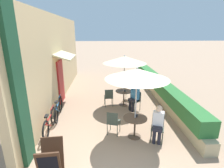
{
  "coord_description": "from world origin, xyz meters",
  "views": [
    {
      "loc": [
        -0.3,
        -3.58,
        3.48
      ],
      "look_at": [
        0.15,
        4.51,
        1.0
      ],
      "focal_mm": 28.0,
      "sensor_mm": 36.0,
      "label": 1
    }
  ],
  "objects": [
    {
      "name": "cafe_facade_wall",
      "position": [
        -2.54,
        5.34,
        2.09
      ],
      "size": [
        0.98,
        10.94,
        4.2
      ],
      "color": "#D6B784",
      "rests_on": "ground_plane"
    },
    {
      "name": "seated_patron_mid_right",
      "position": [
        1.09,
        3.63,
        0.69
      ],
      "size": [
        0.51,
        0.49,
        1.25
      ],
      "rotation": [
        0.0,
        0.0,
        8.45
      ],
      "color": "#23232D",
      "rests_on": "ground_plane"
    },
    {
      "name": "planter_hedge",
      "position": [
        2.75,
        5.37,
        0.54
      ],
      "size": [
        0.6,
        9.94,
        1.01
      ],
      "color": "tan",
      "rests_on": "ground_plane"
    },
    {
      "name": "cafe_chair_near_left",
      "position": [
        0.03,
        1.75,
        0.52
      ],
      "size": [
        0.51,
        0.51,
        0.87
      ],
      "rotation": [
        0.0,
        0.0,
        5.93
      ],
      "color": "#384238",
      "rests_on": "ground_plane"
    },
    {
      "name": "cafe_chair_near_right",
      "position": [
        1.47,
        1.38,
        0.52
      ],
      "size": [
        0.51,
        0.51,
        0.87
      ],
      "rotation": [
        0.0,
        0.0,
        9.07
      ],
      "color": "#384238",
      "rests_on": "ground_plane"
    },
    {
      "name": "coffee_cup_mid",
      "position": [
        0.73,
        4.14,
        0.77
      ],
      "size": [
        0.07,
        0.07,
        0.09
      ],
      "color": "#232328",
      "rests_on": "patio_table_mid"
    },
    {
      "name": "cafe_chair_mid_back",
      "position": [
        0.96,
        4.96,
        0.52
      ],
      "size": [
        0.53,
        0.53,
        0.87
      ],
      "rotation": [
        0.0,
        0.0,
        10.55
      ],
      "color": "#384238",
      "rests_on": "ground_plane"
    },
    {
      "name": "patio_table_mid",
      "position": [
        0.71,
        4.26,
        0.53
      ],
      "size": [
        0.8,
        0.8,
        0.72
      ],
      "color": "brown",
      "rests_on": "ground_plane"
    },
    {
      "name": "cafe_chair_mid_left",
      "position": [
        -0.03,
        4.13,
        0.52
      ],
      "size": [
        0.43,
        0.43,
        0.87
      ],
      "rotation": [
        0.0,
        0.0,
        6.36
      ],
      "color": "#384238",
      "rests_on": "ground_plane"
    },
    {
      "name": "menu_board",
      "position": [
        -1.54,
        -0.13,
        0.5
      ],
      "size": [
        0.58,
        0.67,
        1.01
      ],
      "rotation": [
        0.0,
        0.0,
        0.08
      ],
      "color": "#422819",
      "rests_on": "ground_plane"
    },
    {
      "name": "patio_umbrella_near",
      "position": [
        0.75,
        1.56,
        2.22
      ],
      "size": [
        1.99,
        1.99,
        2.43
      ],
      "color": "#B7B7BC",
      "rests_on": "ground_plane"
    },
    {
      "name": "seated_patron_near_right",
      "position": [
        1.43,
        1.27,
        0.69
      ],
      "size": [
        0.44,
        0.49,
        1.25
      ],
      "rotation": [
        0.0,
        0.0,
        9.07
      ],
      "color": "#23232D",
      "rests_on": "ground_plane"
    },
    {
      "name": "cafe_chair_mid_right",
      "position": [
        1.19,
        3.7,
        0.52
      ],
      "size": [
        0.56,
        0.56,
        0.87
      ],
      "rotation": [
        0.0,
        0.0,
        8.45
      ],
      "color": "#384238",
      "rests_on": "ground_plane"
    },
    {
      "name": "bicycle_second",
      "position": [
        -2.17,
        3.2,
        0.37
      ],
      "size": [
        0.19,
        1.79,
        0.81
      ],
      "rotation": [
        0.0,
        0.0,
        0.07
      ],
      "color": "black",
      "rests_on": "ground_plane"
    },
    {
      "name": "patio_umbrella_mid",
      "position": [
        0.71,
        4.26,
        2.22
      ],
      "size": [
        1.99,
        1.99,
        2.43
      ],
      "color": "#B7B7BC",
      "rests_on": "ground_plane"
    },
    {
      "name": "coffee_cup_near",
      "position": [
        0.82,
        1.63,
        0.77
      ],
      "size": [
        0.07,
        0.07,
        0.09
      ],
      "color": "#232328",
      "rests_on": "patio_table_near"
    },
    {
      "name": "patio_table_near",
      "position": [
        0.75,
        1.56,
        0.53
      ],
      "size": [
        0.8,
        0.8,
        0.72
      ],
      "color": "brown",
      "rests_on": "ground_plane"
    },
    {
      "name": "bicycle_leaning",
      "position": [
        -2.2,
        2.04,
        0.36
      ],
      "size": [
        0.13,
        1.77,
        0.79
      ],
      "rotation": [
        0.0,
        0.0,
        0.04
      ],
      "color": "black",
      "rests_on": "ground_plane"
    }
  ]
}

